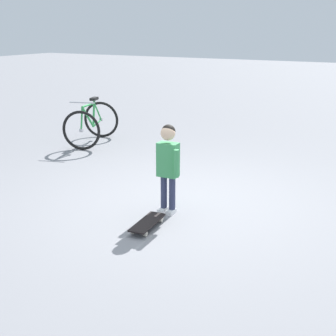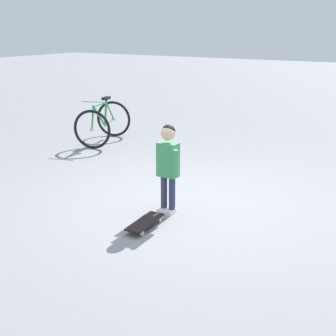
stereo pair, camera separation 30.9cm
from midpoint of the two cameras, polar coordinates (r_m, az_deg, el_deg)
ground_plane at (r=5.83m, az=3.50°, el=-4.36°), size 50.00×50.00×0.00m
child_person at (r=5.33m, az=1.65°, el=1.07°), size 0.22×0.37×1.06m
skateboard at (r=5.13m, az=-1.12°, el=-6.72°), size 0.59×0.24×0.07m
bicycle_near at (r=8.84m, az=-6.97°, el=5.56°), size 1.23×0.98×0.85m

